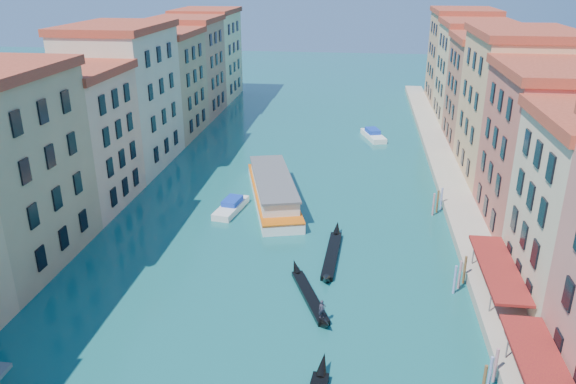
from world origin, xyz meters
The scene contains 9 objects.
left_bank_palazzos centered at (-26.00, 64.68, 9.71)m, with size 12.80×128.40×21.00m.
right_bank_palazzos centered at (30.00, 65.00, 9.75)m, with size 12.80×128.40×21.00m.
quay centered at (22.00, 65.00, 0.50)m, with size 4.00×140.00×1.00m, color #AEA58D.
mooring_poles_right centered at (19.10, 28.80, 1.30)m, with size 1.44×54.24×3.20m.
vaporetto_far centered at (-1.70, 59.40, 1.45)m, with size 10.51×22.21×3.23m.
gondola_fore centered at (5.27, 36.33, 0.39)m, with size 5.15×11.19×2.34m.
gondola_far centered at (6.84, 44.87, 0.39)m, with size 1.69×13.30×1.88m.
motorboat_mid centered at (-6.38, 55.26, 0.57)m, with size 3.37×7.37×1.47m.
motorboat_far centered at (11.60, 90.20, 0.62)m, with size 4.66×8.13×1.61m.
Camera 1 is at (9.03, -7.80, 28.21)m, focal length 35.00 mm.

